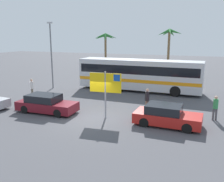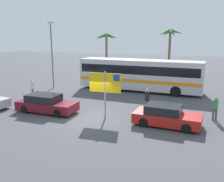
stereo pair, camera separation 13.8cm
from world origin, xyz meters
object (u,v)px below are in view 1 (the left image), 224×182
pedestrian_by_bus (215,106)px  pedestrian_near_sign (147,98)px  car_red (167,116)px  car_maroon (46,104)px  pedestrian_crossing_lot (32,87)px  ferry_sign (106,85)px  bus_front_coach (139,74)px

pedestrian_by_bus → pedestrian_near_sign: bearing=-102.3°
car_red → car_maroon: (-8.67, -0.54, 0.00)m
pedestrian_by_bus → pedestrian_crossing_lot: size_ratio=0.96×
ferry_sign → pedestrian_crossing_lot: (-8.52, 2.73, -1.30)m
ferry_sign → pedestrian_by_bus: ferry_sign is taller
car_maroon → bus_front_coach: bearing=63.8°
pedestrian_by_bus → pedestrian_near_sign: pedestrian_near_sign is taller
bus_front_coach → car_maroon: 10.58m
pedestrian_near_sign → pedestrian_by_bus: bearing=-156.3°
pedestrian_crossing_lot → pedestrian_near_sign: bearing=118.9°
bus_front_coach → pedestrian_by_bus: bearing=-43.6°
pedestrian_near_sign → pedestrian_crossing_lot: size_ratio=1.01×
pedestrian_near_sign → car_maroon: bearing=48.3°
pedestrian_by_bus → car_red: bearing=-62.6°
bus_front_coach → pedestrian_crossing_lot: bus_front_coach is taller
bus_front_coach → ferry_sign: (0.35, -9.16, 0.54)m
ferry_sign → car_maroon: size_ratio=0.71×
car_maroon → car_red: bearing=1.3°
car_red → pedestrian_near_sign: 3.01m
pedestrian_by_bus → car_maroon: bearing=-87.2°
bus_front_coach → car_maroon: size_ratio=2.75×
pedestrian_by_bus → bus_front_coach: bearing=-144.3°
bus_front_coach → car_maroon: (-4.25, -9.62, -1.15)m
bus_front_coach → car_red: size_ratio=3.01×
bus_front_coach → pedestrian_crossing_lot: size_ratio=7.11×
ferry_sign → pedestrian_crossing_lot: ferry_sign is taller
ferry_sign → bus_front_coach: bearing=86.8°
car_red → car_maroon: same height
pedestrian_crossing_lot → bus_front_coach: bearing=158.7°
car_maroon → pedestrian_crossing_lot: size_ratio=2.58×
pedestrian_by_bus → pedestrian_near_sign: (-4.66, 0.14, 0.06)m
car_maroon → pedestrian_by_bus: pedestrian_by_bus is taller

